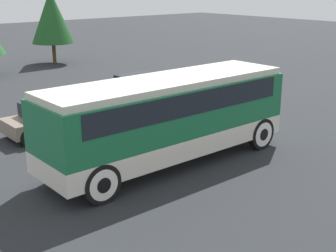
# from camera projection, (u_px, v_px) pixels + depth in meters

# --- Properties ---
(ground_plane) EXTENTS (120.00, 120.00, 0.00)m
(ground_plane) POSITION_uv_depth(u_px,v_px,m) (168.00, 163.00, 16.26)
(ground_plane) COLOR #26282B
(tour_bus) EXTENTS (9.14, 2.58, 3.00)m
(tour_bus) POSITION_uv_depth(u_px,v_px,m) (170.00, 112.00, 15.78)
(tour_bus) COLOR silver
(tour_bus) RESTS_ON ground_plane
(parked_car_near) EXTENTS (4.22, 1.93, 1.36)m
(parked_car_near) POSITION_uv_depth(u_px,v_px,m) (142.00, 87.00, 24.91)
(parked_car_near) COLOR navy
(parked_car_near) RESTS_ON ground_plane
(parked_car_mid) EXTENTS (4.02, 1.81, 1.37)m
(parked_car_mid) POSITION_uv_depth(u_px,v_px,m) (53.00, 118.00, 19.24)
(parked_car_mid) COLOR #7A6B5B
(parked_car_mid) RESTS_ON ground_plane
(tree_center) EXTENTS (3.17, 3.17, 5.53)m
(tree_center) POSITION_uv_depth(u_px,v_px,m) (52.00, 17.00, 35.18)
(tree_center) COLOR brown
(tree_center) RESTS_ON ground_plane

